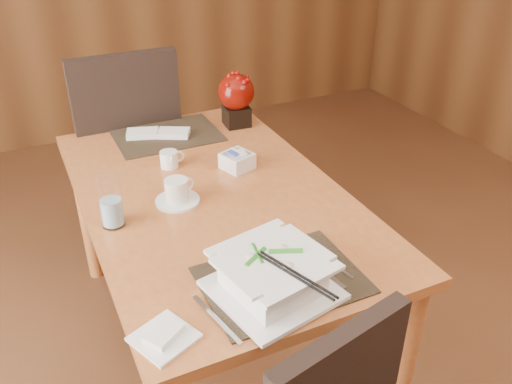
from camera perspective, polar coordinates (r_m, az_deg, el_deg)
name	(u,v)px	position (r m, az deg, el deg)	size (l,w,h in m)	color
dining_table	(213,215)	(2.03, -4.54, -2.40)	(0.90, 1.50, 0.75)	#BB6834
placemat_near	(282,280)	(1.57, 2.73, -9.23)	(0.45, 0.33, 0.01)	black
placemat_far	(167,135)	(2.45, -9.34, 5.93)	(0.45, 0.33, 0.01)	black
soup_setting	(273,276)	(1.49, 1.77, -8.80)	(0.36, 0.36, 0.12)	white
coffee_cup	(177,193)	(1.92, -8.33, -0.08)	(0.16, 0.16, 0.09)	white
water_glass	(111,202)	(1.81, -15.06, -0.99)	(0.08, 0.08, 0.18)	white
creamer_jug	(169,159)	(2.16, -9.14, 3.42)	(0.09, 0.09, 0.07)	white
sugar_caddy	(237,161)	(2.13, -2.00, 3.29)	(0.11, 0.11, 0.06)	white
berry_decor	(236,97)	(2.48, -2.10, 10.00)	(0.17, 0.17, 0.24)	black
napkins_far	(160,133)	(2.44, -10.04, 6.12)	(0.27, 0.10, 0.02)	white
bread_plate	(164,338)	(1.42, -9.64, -14.87)	(0.14, 0.14, 0.01)	white
far_chair	(127,142)	(2.76, -13.47, 5.12)	(0.51, 0.51, 1.09)	black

